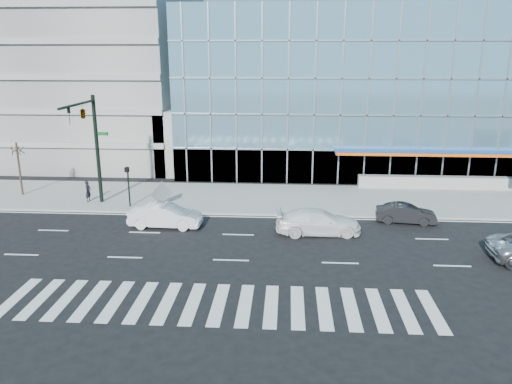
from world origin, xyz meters
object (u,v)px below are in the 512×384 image
traffic_signal (87,125)px  dark_sedan (406,214)px  white_sedan (165,216)px  tilted_panel (161,194)px  ped_signal_post (128,180)px  pedestrian (88,191)px  white_suv (318,222)px  street_tree_near (17,150)px

traffic_signal → dark_sedan: traffic_signal is taller
traffic_signal → white_sedan: size_ratio=1.69×
dark_sedan → tilted_panel: 17.40m
ped_signal_post → tilted_panel: 2.57m
white_sedan → pedestrian: pedestrian is taller
traffic_signal → pedestrian: size_ratio=5.03×
ped_signal_post → traffic_signal: bearing=-171.5°
ped_signal_post → pedestrian: bearing=162.5°
white_sedan → dark_sedan: (15.95, 1.84, -0.13)m
white_suv → pedestrian: 17.91m
tilted_panel → dark_sedan: bearing=-51.5°
traffic_signal → street_tree_near: size_ratio=1.89×
traffic_signal → tilted_panel: size_ratio=6.15×
traffic_signal → white_sedan: 8.81m
pedestrian → tilted_panel: size_ratio=1.22×
white_sedan → ped_signal_post: bearing=45.6°
dark_sedan → tilted_panel: size_ratio=3.03×
traffic_signal → ped_signal_post: size_ratio=2.67×
ped_signal_post → dark_sedan: ped_signal_post is taller
tilted_panel → traffic_signal: bearing=145.4°
traffic_signal → ped_signal_post: traffic_signal is taller
street_tree_near → white_suv: 24.24m
dark_sedan → tilted_panel: bearing=89.1°
white_sedan → pedestrian: bearing=57.6°
traffic_signal → ped_signal_post: (2.50, 0.37, -4.02)m
traffic_signal → white_suv: bearing=-14.0°
dark_sedan → pedestrian: pedestrian is taller
ped_signal_post → tilted_panel: bearing=9.8°
street_tree_near → white_suv: street_tree_near is taller
traffic_signal → tilted_panel: bearing=9.1°
white_suv → tilted_panel: tilted_panel is taller
ped_signal_post → street_tree_near: 9.97m
dark_sedan → pedestrian: bearing=89.3°
white_sedan → tilted_panel: 4.38m
white_sedan → tilted_panel: (-1.28, 4.18, 0.29)m
pedestrian → dark_sedan: bearing=-89.4°
white_suv → white_sedan: (-9.95, 0.59, 0.00)m
traffic_signal → street_tree_near: 7.96m
pedestrian → street_tree_near: bearing=84.5°
ped_signal_post → dark_sedan: bearing=-5.7°
white_suv → traffic_signal: bearing=71.9°
dark_sedan → ped_signal_post: bearing=91.1°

